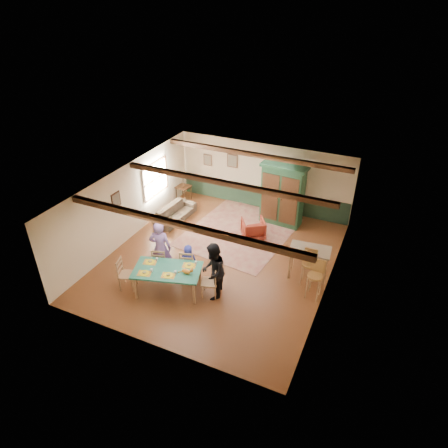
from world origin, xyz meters
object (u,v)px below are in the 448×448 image
at_px(dining_chair_end_right, 210,281).
at_px(end_table, 184,193).
at_px(person_man, 161,248).
at_px(person_woman, 213,271).
at_px(bar_stool_left, 308,268).
at_px(armoire, 282,195).
at_px(dining_chair_end_left, 127,274).
at_px(bar_stool_right, 314,280).
at_px(armchair, 253,229).
at_px(table_lamp, 183,180).
at_px(counter_table, 309,263).
at_px(dining_chair_far_left, 161,261).
at_px(dining_chair_far_right, 188,263).
at_px(cat, 186,271).
at_px(sofa, 175,213).
at_px(person_child, 189,261).
at_px(dining_table, 168,281).

relative_size(dining_chair_end_right, end_table, 1.58).
relative_size(person_man, end_table, 2.87).
bearing_deg(person_woman, bar_stool_left, 109.09).
distance_m(dining_chair_end_right, armoire, 4.93).
relative_size(dining_chair_end_left, end_table, 1.58).
bearing_deg(bar_stool_right, end_table, 153.03).
xyz_separation_m(armchair, table_lamp, (-3.67, 1.47, 0.58)).
height_order(person_woman, counter_table, person_woman).
height_order(table_lamp, bar_stool_right, table_lamp).
bearing_deg(end_table, dining_chair_far_left, -68.38).
height_order(dining_chair_far_right, end_table, dining_chair_far_right).
height_order(table_lamp, counter_table, table_lamp).
relative_size(person_man, cat, 4.79).
xyz_separation_m(sofa, table_lamp, (-0.49, 1.53, 0.66)).
bearing_deg(dining_chair_far_right, person_child, -90.00).
bearing_deg(dining_chair_end_left, armoire, -44.68).
xyz_separation_m(dining_table, armchair, (1.20, 3.80, -0.04)).
bearing_deg(sofa, dining_chair_far_left, -151.94).
distance_m(person_woman, bar_stool_right, 2.90).
relative_size(person_child, bar_stool_right, 0.88).
height_order(armoire, counter_table, armoire).
relative_size(sofa, counter_table, 1.58).
bearing_deg(armoire, table_lamp, -176.57).
bearing_deg(person_woman, dining_chair_end_right, -90.00).
relative_size(armoire, counter_table, 1.95).
distance_m(dining_chair_far_right, table_lamp, 5.17).
bearing_deg(bar_stool_left, sofa, 160.76).
distance_m(end_table, bar_stool_left, 6.89).
relative_size(dining_table, person_woman, 1.09).
distance_m(counter_table, bar_stool_left, 0.38).
height_order(dining_chair_far_right, dining_chair_end_right, same).
xyz_separation_m(dining_chair_end_left, cat, (1.78, 0.42, 0.39)).
xyz_separation_m(person_man, sofa, (-1.33, 3.05, -0.64)).
height_order(person_man, person_woman, person_man).
relative_size(person_woman, armchair, 2.25).
bearing_deg(cat, dining_table, 169.70).
xyz_separation_m(person_woman, sofa, (-3.27, 3.36, -0.60)).
distance_m(person_child, end_table, 5.07).
relative_size(dining_table, table_lamp, 3.27).
bearing_deg(cat, dining_chair_far_left, 139.20).
xyz_separation_m(dining_chair_far_left, dining_chair_end_right, (1.81, -0.26, 0.00)).
height_order(dining_chair_far_left, bar_stool_left, bar_stool_left).
distance_m(dining_chair_end_left, armoire, 6.33).
xyz_separation_m(person_child, bar_stool_right, (3.76, 0.60, 0.07)).
xyz_separation_m(cat, armchair, (0.60, 3.74, -0.54)).
relative_size(cat, bar_stool_left, 0.33).
height_order(dining_table, armoire, armoire).
bearing_deg(dining_table, end_table, 115.16).
distance_m(dining_chair_far_left, counter_table, 4.55).
distance_m(person_man, armoire, 5.13).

